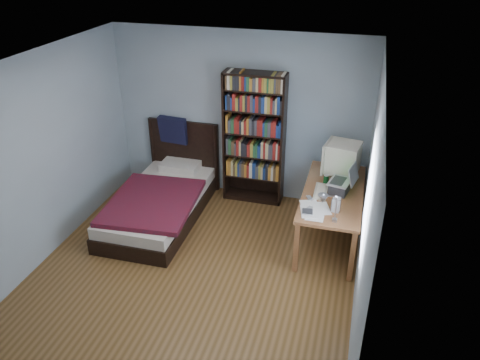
{
  "coord_description": "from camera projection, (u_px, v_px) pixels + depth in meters",
  "views": [
    {
      "loc": [
        1.73,
        -4.15,
        3.68
      ],
      "look_at": [
        0.39,
        0.7,
        0.97
      ],
      "focal_mm": 35.0,
      "sensor_mm": 36.0,
      "label": 1
    }
  ],
  "objects": [
    {
      "name": "keyboard",
      "position": [
        321.0,
        191.0,
        5.92
      ],
      "size": [
        0.16,
        0.41,
        0.04
      ],
      "primitive_type": "cube",
      "rotation": [
        0.0,
        0.07,
        0.01
      ],
      "color": "#BCB59D",
      "rests_on": "desk"
    },
    {
      "name": "speaker",
      "position": [
        336.0,
        205.0,
        5.5
      ],
      "size": [
        0.1,
        0.1,
        0.18
      ],
      "primitive_type": "cube",
      "rotation": [
        0.0,
        0.0,
        -0.12
      ],
      "color": "#959597",
      "rests_on": "desk"
    },
    {
      "name": "mouse",
      "position": [
        332.0,
        179.0,
        6.21
      ],
      "size": [
        0.06,
        0.1,
        0.03
      ],
      "primitive_type": "ellipsoid",
      "color": "silver",
      "rests_on": "desk"
    },
    {
      "name": "soda_can",
      "position": [
        326.0,
        180.0,
        6.1
      ],
      "size": [
        0.07,
        0.07,
        0.13
      ],
      "primitive_type": "cylinder",
      "color": "black",
      "rests_on": "desk"
    },
    {
      "name": "laptop",
      "position": [
        341.0,
        185.0,
        5.87
      ],
      "size": [
        0.38,
        0.37,
        0.4
      ],
      "color": "#2D2D30",
      "rests_on": "desk"
    },
    {
      "name": "desk",
      "position": [
        334.0,
        195.0,
        6.49
      ],
      "size": [
        0.75,
        1.66,
        0.73
      ],
      "color": "brown",
      "rests_on": "floor"
    },
    {
      "name": "bookshelf",
      "position": [
        254.0,
        139.0,
        6.79
      ],
      "size": [
        0.89,
        0.3,
        1.97
      ],
      "color": "black",
      "rests_on": "floor"
    },
    {
      "name": "phone_silver",
      "position": [
        309.0,
        198.0,
        5.78
      ],
      "size": [
        0.1,
        0.12,
        0.02
      ],
      "primitive_type": "cube",
      "rotation": [
        0.0,
        0.0,
        0.48
      ],
      "color": "silver",
      "rests_on": "desk"
    },
    {
      "name": "room",
      "position": [
        190.0,
        182.0,
        5.07
      ],
      "size": [
        4.2,
        4.24,
        2.5
      ],
      "color": "#573A19",
      "rests_on": "ground"
    },
    {
      "name": "crt_monitor",
      "position": [
        341.0,
        158.0,
        6.17
      ],
      "size": [
        0.5,
        0.46,
        0.5
      ],
      "color": "beige",
      "rests_on": "desk"
    },
    {
      "name": "desk_lamp",
      "position": [
        325.0,
        201.0,
        4.87
      ],
      "size": [
        0.21,
        0.47,
        0.56
      ],
      "color": "#99999E",
      "rests_on": "desk"
    },
    {
      "name": "external_drive",
      "position": [
        307.0,
        212.0,
        5.49
      ],
      "size": [
        0.14,
        0.14,
        0.03
      ],
      "primitive_type": "cube",
      "rotation": [
        0.0,
        0.0,
        0.12
      ],
      "color": "#959597",
      "rests_on": "desk"
    },
    {
      "name": "phone_grey",
      "position": [
        309.0,
        209.0,
        5.57
      ],
      "size": [
        0.09,
        0.11,
        0.02
      ],
      "primitive_type": "cube",
      "rotation": [
        0.0,
        0.0,
        -0.47
      ],
      "color": "#959597",
      "rests_on": "desk"
    },
    {
      "name": "bed",
      "position": [
        162.0,
        199.0,
        6.72
      ],
      "size": [
        1.24,
        2.16,
        1.16
      ],
      "color": "black",
      "rests_on": "floor"
    }
  ]
}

